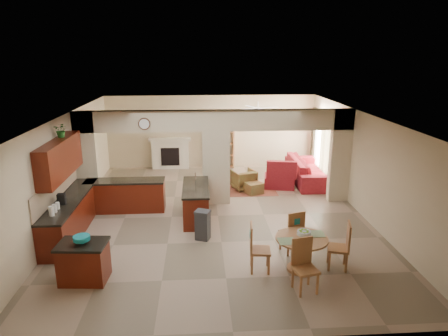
{
  "coord_description": "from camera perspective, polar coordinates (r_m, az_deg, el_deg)",
  "views": [
    {
      "loc": [
        -0.5,
        -10.25,
        4.37
      ],
      "look_at": [
        0.19,
        0.3,
        1.29
      ],
      "focal_mm": 32.0,
      "sensor_mm": 36.0,
      "label": 1
    }
  ],
  "objects": [
    {
      "name": "floor",
      "position": [
        11.15,
        -0.87,
        -6.83
      ],
      "size": [
        10.0,
        10.0,
        0.0
      ],
      "primitive_type": "plane",
      "color": "gray",
      "rests_on": "ground"
    },
    {
      "name": "ceiling",
      "position": [
        10.38,
        -0.93,
        7.53
      ],
      "size": [
        10.0,
        10.0,
        0.0
      ],
      "primitive_type": "plane",
      "rotation": [
        3.14,
        0.0,
        0.0
      ],
      "color": "white",
      "rests_on": "wall_back"
    },
    {
      "name": "wall_back",
      "position": [
        15.54,
        -1.83,
        5.21
      ],
      "size": [
        8.0,
        0.0,
        8.0
      ],
      "primitive_type": "plane",
      "rotation": [
        1.57,
        0.0,
        0.0
      ],
      "color": "beige",
      "rests_on": "floor"
    },
    {
      "name": "wall_front",
      "position": [
        6.05,
        1.54,
        -13.15
      ],
      "size": [
        8.0,
        0.0,
        8.0
      ],
      "primitive_type": "plane",
      "rotation": [
        -1.57,
        0.0,
        0.0
      ],
      "color": "beige",
      "rests_on": "floor"
    },
    {
      "name": "wall_left",
      "position": [
        11.23,
        -21.74,
        -0.28
      ],
      "size": [
        0.0,
        10.0,
        10.0
      ],
      "primitive_type": "plane",
      "rotation": [
        1.57,
        0.0,
        1.57
      ],
      "color": "beige",
      "rests_on": "floor"
    },
    {
      "name": "wall_right",
      "position": [
        11.58,
        19.28,
        0.44
      ],
      "size": [
        0.0,
        10.0,
        10.0
      ],
      "primitive_type": "plane",
      "rotation": [
        1.57,
        0.0,
        -1.57
      ],
      "color": "beige",
      "rests_on": "floor"
    },
    {
      "name": "partition_left_pier",
      "position": [
        12.07,
        -18.99,
        1.08
      ],
      "size": [
        0.6,
        0.25,
        2.8
      ],
      "primitive_type": "cube",
      "color": "beige",
      "rests_on": "floor"
    },
    {
      "name": "partition_center_pier",
      "position": [
        11.73,
        -1.14,
        0.04
      ],
      "size": [
        0.8,
        0.25,
        2.2
      ],
      "primitive_type": "cube",
      "color": "beige",
      "rests_on": "floor"
    },
    {
      "name": "partition_right_pier",
      "position": [
        12.37,
        16.25,
        1.68
      ],
      "size": [
        0.6,
        0.25,
        2.8
      ],
      "primitive_type": "cube",
      "color": "beige",
      "rests_on": "floor"
    },
    {
      "name": "partition_header",
      "position": [
        11.41,
        -1.18,
        6.8
      ],
      "size": [
        8.0,
        0.25,
        0.6
      ],
      "primitive_type": "cube",
      "color": "beige",
      "rests_on": "partition_center_pier"
    },
    {
      "name": "kitchen_counter",
      "position": [
        11.08,
        -17.97,
        -5.23
      ],
      "size": [
        2.52,
        3.29,
        1.48
      ],
      "color": "#491708",
      "rests_on": "floor"
    },
    {
      "name": "upper_cabinets",
      "position": [
        10.31,
        -22.4,
        1.24
      ],
      "size": [
        0.35,
        2.4,
        0.9
      ],
      "primitive_type": "cube",
      "color": "#491708",
      "rests_on": "wall_left"
    },
    {
      "name": "peninsula",
      "position": [
        10.87,
        -4.02,
        -4.91
      ],
      "size": [
        0.7,
        1.85,
        0.91
      ],
      "color": "#491708",
      "rests_on": "floor"
    },
    {
      "name": "wall_clock",
      "position": [
        11.36,
        -11.33,
        6.19
      ],
      "size": [
        0.34,
        0.03,
        0.34
      ],
      "primitive_type": "cylinder",
      "rotation": [
        1.57,
        0.0,
        0.0
      ],
      "color": "#532D1B",
      "rests_on": "partition_header"
    },
    {
      "name": "rug",
      "position": [
        13.21,
        3.88,
        -3.1
      ],
      "size": [
        1.6,
        1.3,
        0.01
      ],
      "primitive_type": "cube",
      "color": "brown",
      "rests_on": "floor"
    },
    {
      "name": "fireplace",
      "position": [
        15.58,
        -7.67,
        2.14
      ],
      "size": [
        1.6,
        0.35,
        1.2
      ],
      "color": "beige",
      "rests_on": "floor"
    },
    {
      "name": "shelving_unit",
      "position": [
        15.49,
        -0.49,
        3.28
      ],
      "size": [
        1.0,
        0.32,
        1.8
      ],
      "primitive_type": "cube",
      "color": "#A55C39",
      "rests_on": "floor"
    },
    {
      "name": "window_a",
      "position": [
        13.69,
        15.45,
        2.25
      ],
      "size": [
        0.02,
        0.9,
        1.9
      ],
      "primitive_type": "cube",
      "color": "white",
      "rests_on": "wall_right"
    },
    {
      "name": "window_b",
      "position": [
        15.27,
        13.41,
        3.8
      ],
      "size": [
        0.02,
        0.9,
        1.9
      ],
      "primitive_type": "cube",
      "color": "white",
      "rests_on": "wall_right"
    },
    {
      "name": "glazed_door",
      "position": [
        14.51,
        14.33,
        2.49
      ],
      "size": [
        0.02,
        0.7,
        2.1
      ],
      "primitive_type": "cube",
      "color": "white",
      "rests_on": "wall_right"
    },
    {
      "name": "drape_a_left",
      "position": [
        13.13,
        16.11,
        1.62
      ],
      "size": [
        0.1,
        0.28,
        2.3
      ],
      "primitive_type": "cube",
      "color": "#3C1C18",
      "rests_on": "wall_right"
    },
    {
      "name": "drape_a_right",
      "position": [
        14.23,
        14.53,
        2.84
      ],
      "size": [
        0.1,
        0.28,
        2.3
      ],
      "primitive_type": "cube",
      "color": "#3C1C18",
      "rests_on": "wall_right"
    },
    {
      "name": "drape_b_left",
      "position": [
        14.7,
        13.93,
        3.29
      ],
      "size": [
        0.1,
        0.28,
        2.3
      ],
      "primitive_type": "cube",
      "color": "#3C1C18",
      "rests_on": "wall_right"
    },
    {
      "name": "drape_b_right",
      "position": [
        15.82,
        12.65,
        4.28
      ],
      "size": [
        0.1,
        0.28,
        2.3
      ],
      "primitive_type": "cube",
      "color": "#3C1C18",
      "rests_on": "wall_right"
    },
    {
      "name": "ceiling_fan",
      "position": [
        13.52,
        4.86,
        8.48
      ],
      "size": [
        1.0,
        1.0,
        0.1
      ],
      "primitive_type": "cylinder",
      "color": "white",
      "rests_on": "ceiling"
    },
    {
      "name": "kitchen_island",
      "position": [
        8.51,
        -19.38,
        -12.51
      ],
      "size": [
        0.98,
        0.74,
        0.81
      ],
      "rotation": [
        0.0,
        0.0,
        -0.07
      ],
      "color": "#491708",
      "rests_on": "floor"
    },
    {
      "name": "teal_bowl",
      "position": [
        8.3,
        -19.65,
        -9.61
      ],
      "size": [
        0.32,
        0.32,
        0.15
      ],
      "primitive_type": "cylinder",
      "color": "teal",
      "rests_on": "kitchen_island"
    },
    {
      "name": "trash_can",
      "position": [
        9.72,
        -3.05,
        -8.29
      ],
      "size": [
        0.4,
        0.37,
        0.68
      ],
      "primitive_type": "cube",
      "rotation": [
        0.0,
        0.0,
        -0.37
      ],
      "color": "#2C2C2F",
      "rests_on": "floor"
    },
    {
      "name": "dining_table",
      "position": [
        8.51,
        10.96,
        -11.19
      ],
      "size": [
        1.08,
        1.08,
        0.73
      ],
      "color": "#A55C39",
      "rests_on": "floor"
    },
    {
      "name": "fruit_bowl",
      "position": [
        8.4,
        11.35,
        -9.19
      ],
      "size": [
        0.28,
        0.28,
        0.15
      ],
      "primitive_type": "cylinder",
      "color": "#79BE28",
      "rests_on": "dining_table"
    },
    {
      "name": "sofa",
      "position": [
        14.24,
        11.9,
        -0.27
      ],
      "size": [
        2.82,
        1.15,
        0.82
      ],
      "primitive_type": "imported",
      "rotation": [
        0.0,
        0.0,
        1.55
      ],
      "color": "maroon",
      "rests_on": "floor"
    },
    {
      "name": "chaise",
      "position": [
        13.54,
        7.87,
        -1.88
      ],
      "size": [
        1.1,
        0.96,
        0.39
      ],
      "primitive_type": "cube",
      "rotation": [
        0.0,
        0.0,
        -0.18
      ],
      "color": "maroon",
      "rests_on": "floor"
    },
    {
      "name": "armchair",
      "position": [
        13.17,
        2.83,
        -1.66
      ],
      "size": [
        0.9,
        0.91,
        0.66
      ],
      "primitive_type": "imported",
      "rotation": [
        0.0,
        0.0,
        3.48
      ],
      "color": "maroon",
      "rests_on": "floor"
    },
    {
      "name": "ottoman",
      "position": [
        12.84,
        4.24,
        -2.85
      ],
      "size": [
        0.65,
        0.65,
        0.36
      ],
      "primitive_type": "cube",
      "rotation": [
        0.0,
        0.0,
        0.42
      ],
      "color": "maroon",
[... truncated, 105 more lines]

